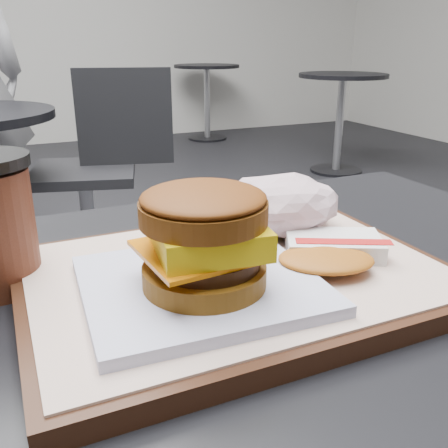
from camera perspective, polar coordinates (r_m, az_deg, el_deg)
customer_table at (r=0.58m, az=4.31°, el=-23.89°), size 0.80×0.60×0.77m
serving_tray at (r=0.46m, az=1.27°, el=-6.12°), size 0.38×0.28×0.02m
breakfast_sandwich at (r=0.40m, az=-2.38°, el=-2.95°), size 0.20×0.18×0.09m
hash_brown at (r=0.48m, az=12.05°, el=-3.07°), size 0.13×0.12×0.02m
crumpled_wrapper at (r=0.54m, az=6.36°, el=2.23°), size 0.14×0.11×0.06m
neighbor_chair at (r=2.19m, az=-14.11°, el=7.18°), size 0.65×0.52×0.88m
bg_table_near at (r=3.99m, az=13.27°, el=13.72°), size 0.66×0.66×0.75m
bg_table_far at (r=5.27m, az=-1.97°, el=15.71°), size 0.66×0.66×0.75m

